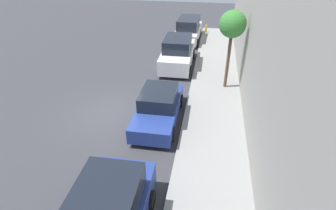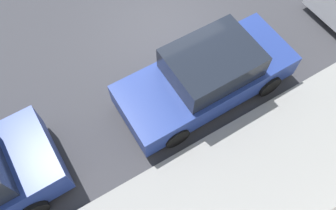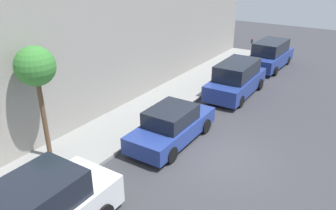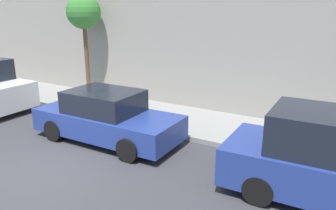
% 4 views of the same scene
% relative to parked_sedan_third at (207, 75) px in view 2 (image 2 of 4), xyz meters
% --- Properties ---
extents(ground_plane, '(60.00, 60.00, 0.00)m').
position_rel_parked_sedan_third_xyz_m(ground_plane, '(-2.33, 0.11, -0.72)').
color(ground_plane, '#38383D').
extents(sidewalk, '(2.82, 32.00, 0.15)m').
position_rel_parked_sedan_third_xyz_m(sidewalk, '(2.58, 0.11, -0.65)').
color(sidewalk, gray).
rests_on(sidewalk, ground_plane).
extents(parked_sedan_third, '(1.92, 4.52, 1.54)m').
position_rel_parked_sedan_third_xyz_m(parked_sedan_third, '(0.00, 0.00, 0.00)').
color(parked_sedan_third, navy).
rests_on(parked_sedan_third, ground_plane).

